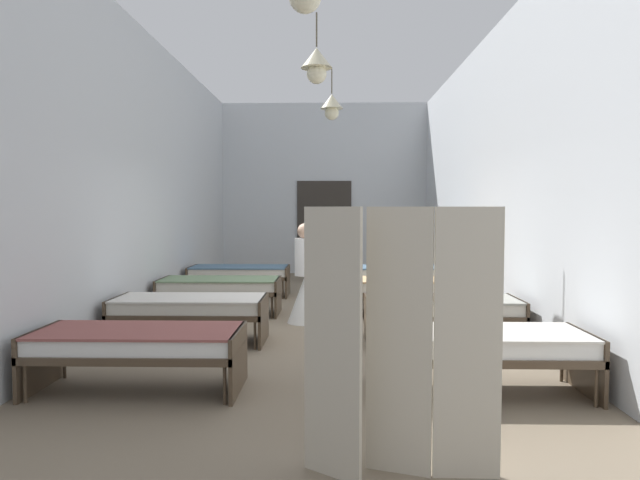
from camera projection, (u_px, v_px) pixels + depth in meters
ground_plane at (317, 330)px, 8.05m from camera, size 5.87×13.94×0.10m
room_shell at (319, 177)px, 9.14m from camera, size 5.67×13.54×4.40m
bed_left_row_0 at (138, 344)px, 5.21m from camera, size 1.90×0.84×0.57m
bed_right_row_0 at (482, 345)px, 5.14m from camera, size 1.90×0.84×0.57m
bed_left_row_1 at (190, 308)px, 7.11m from camera, size 1.90×0.84×0.57m
bed_right_row_1 at (442, 309)px, 7.04m from camera, size 1.90×0.84×0.57m
bed_left_row_2 at (220, 287)px, 9.01m from camera, size 1.90×0.84×0.57m
bed_right_row_2 at (419, 287)px, 8.94m from camera, size 1.90×0.84×0.57m
bed_left_row_3 at (240, 273)px, 10.90m from camera, size 1.90×0.84×0.57m
bed_right_row_3 at (404, 274)px, 10.83m from camera, size 1.90×0.84×0.57m
nurse_near_aisle at (305, 287)px, 8.32m from camera, size 0.52×0.52×1.49m
nurse_mid_aisle at (319, 265)px, 11.49m from camera, size 0.52×0.52×1.49m
patient_seated_primary at (415, 275)px, 6.94m from camera, size 0.44×0.44×0.80m
potted_plant at (319, 246)px, 13.04m from camera, size 0.51×0.51×1.39m
privacy_screen at (400, 343)px, 3.52m from camera, size 1.23×0.27×1.70m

